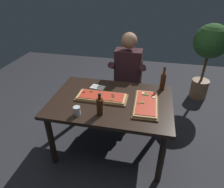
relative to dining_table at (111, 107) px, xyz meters
The scene contains 11 objects.
ground_plane 0.64m from the dining_table, ahead, with size 6.40×6.40×0.00m, color #2D2D33.
dining_table is the anchor object (origin of this frame).
pizza_rectangular_front 0.16m from the dining_table, behind, with size 0.60×0.25×0.05m.
pizza_rectangular_left 0.42m from the dining_table, ahead, with size 0.28×0.57×0.05m.
wine_bottle_dark 0.35m from the dining_table, 100.49° to the right, with size 0.07×0.07×0.25m.
oil_bottle_amber 0.72m from the dining_table, 33.15° to the left, with size 0.06×0.06×0.31m.
tumbler_near_camera 0.47m from the dining_table, 129.34° to the right, with size 0.07×0.07×0.09m.
napkin_cutlery_set 0.36m from the dining_table, 132.35° to the left, with size 0.20×0.14×0.01m.
diner_chair 0.87m from the dining_table, 84.31° to the left, with size 0.44×0.44×0.87m.
seated_diner 0.75m from the dining_table, 83.39° to the left, with size 0.53×0.41×1.33m.
potted_plant_corner 2.08m from the dining_table, 49.85° to the left, with size 0.56×0.56×1.34m.
Camera 1 is at (0.41, -1.90, 1.99)m, focal length 31.81 mm.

